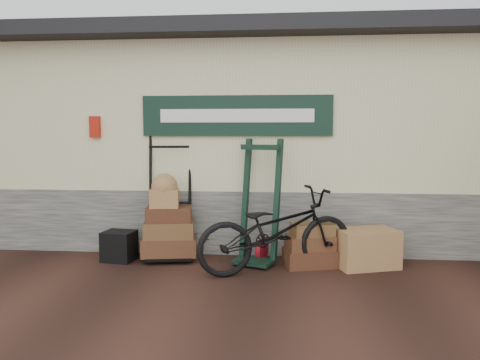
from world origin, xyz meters
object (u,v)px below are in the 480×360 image
object	(u,v)px
suitcase_stack	(310,244)
bicycle	(276,226)
wicker_hamper	(366,248)
green_barrow	(259,202)
black_trunk	(119,246)
porter_trolley	(170,194)

from	to	relation	value
suitcase_stack	bicycle	world-z (taller)	bicycle
suitcase_stack	wicker_hamper	world-z (taller)	suitcase_stack
green_barrow	black_trunk	distance (m)	1.98
suitcase_stack	black_trunk	world-z (taller)	suitcase_stack
suitcase_stack	bicycle	bearing A→B (deg)	-144.02
porter_trolley	wicker_hamper	world-z (taller)	porter_trolley
wicker_hamper	black_trunk	xyz separation A→B (m)	(-3.26, -0.00, -0.05)
green_barrow	bicycle	xyz separation A→B (m)	(0.23, -0.43, -0.24)
black_trunk	bicycle	world-z (taller)	bicycle
green_barrow	black_trunk	size ratio (longest dim) A/B	4.06
green_barrow	suitcase_stack	size ratio (longest dim) A/B	2.53
bicycle	wicker_hamper	bearing A→B (deg)	-94.99
wicker_hamper	black_trunk	distance (m)	3.26
green_barrow	porter_trolley	bearing A→B (deg)	-167.00
porter_trolley	green_barrow	world-z (taller)	porter_trolley
green_barrow	wicker_hamper	xyz separation A→B (m)	(1.38, -0.09, -0.57)
black_trunk	porter_trolley	bearing A→B (deg)	23.13
porter_trolley	black_trunk	world-z (taller)	porter_trolley
suitcase_stack	green_barrow	bearing A→B (deg)	170.23
wicker_hamper	bicycle	bearing A→B (deg)	-163.38
green_barrow	bicycle	world-z (taller)	green_barrow
black_trunk	bicycle	bearing A→B (deg)	-9.10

